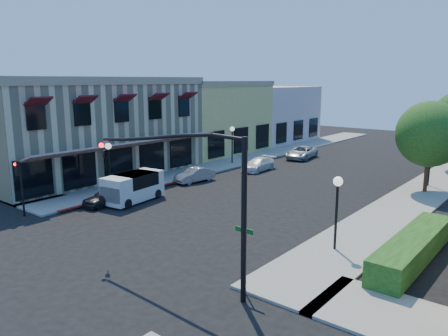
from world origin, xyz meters
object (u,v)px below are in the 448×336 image
Objects in this scene: street_name_sign at (244,248)px; secondary_signal at (19,178)px; lamppost_right_far at (431,151)px; street_tree_a at (430,134)px; lamppost_left_far at (232,135)px; lamppost_right_near at (337,195)px; parked_car_b at (195,175)px; parked_car_a at (107,197)px; parked_car_c at (258,164)px; lamppost_left_near at (109,155)px; parked_car_d at (302,152)px; signal_mast_arm at (198,183)px; white_van at (133,186)px.

secondary_signal is at bearing -177.07° from street_name_sign.
street_tree_a is at bearing -81.47° from lamppost_right_far.
lamppost_left_far reaches higher than secondary_signal.
lamppost_right_near reaches higher than parked_car_b.
lamppost_right_far is 23.34m from parked_car_a.
street_name_sign is at bearing -58.69° from parked_car_c.
parked_car_a is 0.82× the size of parked_car_c.
lamppost_right_near is at bearing -46.23° from parked_car_c.
lamppost_left_far is (-0.50, 20.59, 0.42)m from secondary_signal.
secondary_signal is 0.93× the size of lamppost_left_near.
parked_car_c is 0.86× the size of parked_car_d.
street_name_sign is at bearing 23.20° from signal_mast_arm.
lamppost_left_far is at bearing 96.22° from parked_car_a.
parked_car_d is at bearing 88.12° from white_van.
parked_car_c is at bearing 118.66° from signal_mast_arm.
lamppost_left_near is (-17.30, -14.00, -1.46)m from street_tree_a.
street_name_sign is at bearing -92.63° from lamppost_right_far.
white_van is 0.96× the size of parked_car_d.
lamppost_right_near is 0.79× the size of parked_car_d.
lamppost_right_near is at bearing -90.00° from lamppost_right_far.
street_tree_a reaches higher than lamppost_right_near.
lamppost_right_far is at bearing 6.71° from lamppost_left_far.
street_tree_a is at bearing 50.79° from secondary_signal.
white_van is at bearing -134.70° from street_tree_a.
parked_car_d is at bearing 79.89° from lamppost_left_near.
street_tree_a is 1.43× the size of parked_car_d.
street_tree_a is at bearing 2.33° from parked_car_c.
parked_car_c is at bearing -97.31° from parked_car_d.
signal_mast_arm reaches higher than street_name_sign.
lamppost_left_near is 1.05× the size of parked_car_b.
signal_mast_arm is at bearing -96.70° from lamppost_right_far.
lamppost_right_far reaches higher than street_name_sign.
lamppost_right_far reaches higher than parked_car_d.
parked_car_c is at bearing 80.72° from secondary_signal.
lamppost_right_near and lamppost_right_far have the same top height.
parked_car_c is (-13.60, -1.01, -3.63)m from street_tree_a.
lamppost_left_far is 1.05× the size of parked_car_b.
lamppost_left_far is at bearing 101.75° from white_van.
parked_car_b is (-0.71, 6.71, -0.51)m from white_van.
street_name_sign is 29.28m from parked_car_d.
street_tree_a reaches higher than parked_car_d.
lamppost_right_far is at bearing 87.37° from street_name_sign.
parked_car_d reaches higher than parked_car_b.
parked_car_d is at bearing 61.26° from lamppost_left_far.
lamppost_left_far is at bearing 162.91° from parked_car_c.
parked_car_d is (0.00, 7.75, 0.07)m from parked_car_c.
parked_car_d is at bearing 114.86° from street_name_sign.
signal_mast_arm is 2.06× the size of parked_car_c.
white_van is 21.21m from parked_car_d.
secondary_signal reaches higher than street_name_sign.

